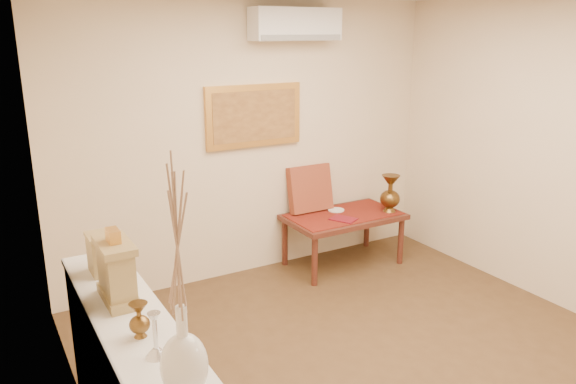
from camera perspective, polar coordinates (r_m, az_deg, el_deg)
floor at (r=4.29m, az=11.06°, el=-18.12°), size 4.50×4.50×0.00m
wall_back at (r=5.54m, az=-3.55°, el=5.21°), size 4.00×0.02×2.70m
wall_left at (r=2.85m, az=-19.57°, el=-6.38°), size 0.02×4.50×2.70m
white_vase at (r=2.18m, az=-10.98°, el=-8.90°), size 0.19×0.19×1.01m
candlestick at (r=2.65m, az=-13.34°, el=-13.94°), size 0.10×0.10×0.22m
brass_urn_small at (r=2.82m, az=-14.91°, el=-12.00°), size 0.10×0.10×0.23m
table_cloth at (r=5.86m, az=5.69°, el=-2.28°), size 1.14×0.59×0.01m
brass_urn_tall at (r=5.94m, az=10.36°, el=0.25°), size 0.21×0.21×0.48m
plate at (r=5.96m, az=4.91°, el=-1.84°), size 0.17×0.17×0.01m
menu at (r=5.68m, az=5.65°, el=-2.75°), size 0.28×0.30×0.01m
cushion at (r=5.88m, az=2.24°, el=0.36°), size 0.48×0.20×0.49m
mantel_clock at (r=3.18m, az=-17.00°, el=-7.63°), size 0.17×0.36×0.41m
wooden_chest at (r=3.58m, az=-18.31°, el=-5.92°), size 0.16×0.21×0.24m
low_table at (r=5.88m, az=5.67°, el=-2.92°), size 1.20×0.70×0.55m
painting at (r=5.47m, az=-3.47°, el=7.73°), size 1.00×0.06×0.60m
ac_unit at (r=5.51m, az=0.77°, el=16.67°), size 0.90×0.25×0.30m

